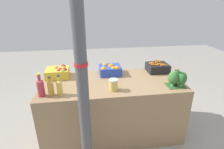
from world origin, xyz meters
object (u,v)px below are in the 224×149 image
(support_pole, at_px, (82,77))
(pickle_jar, at_px, (113,85))
(juice_bottle_ruby, at_px, (41,87))
(sparrow_bird, at_px, (176,69))
(broccoli_pile, at_px, (177,78))
(juice_bottle_amber, at_px, (51,88))
(apple_crate, at_px, (58,72))
(juice_bottle_golden, at_px, (60,87))
(carrot_crate, at_px, (157,67))
(orange_crate, at_px, (110,70))

(support_pole, xyz_separation_m, pickle_jar, (0.34, 0.43, -0.31))
(juice_bottle_ruby, distance_m, sparrow_bird, 1.59)
(broccoli_pile, bearing_deg, sparrow_bird, -175.16)
(support_pole, relative_size, juice_bottle_amber, 10.28)
(pickle_jar, bearing_deg, apple_crate, 144.23)
(juice_bottle_ruby, bearing_deg, sparrow_bird, 1.05)
(juice_bottle_golden, height_order, pickle_jar, juice_bottle_golden)
(carrot_crate, distance_m, broccoli_pile, 0.50)
(orange_crate, height_order, carrot_crate, orange_crate)
(apple_crate, relative_size, broccoli_pile, 1.38)
(apple_crate, height_order, juice_bottle_amber, juice_bottle_amber)
(apple_crate, bearing_deg, carrot_crate, 0.07)
(juice_bottle_golden, bearing_deg, pickle_jar, 2.30)
(support_pole, bearing_deg, apple_crate, 111.08)
(orange_crate, distance_m, pickle_jar, 0.50)
(orange_crate, bearing_deg, sparrow_bird, -33.68)
(juice_bottle_golden, bearing_deg, sparrow_bird, 1.20)
(support_pole, relative_size, juice_bottle_golden, 9.78)
(orange_crate, xyz_separation_m, broccoli_pile, (0.77, -0.49, 0.03))
(juice_bottle_amber, bearing_deg, apple_crate, 89.03)
(juice_bottle_golden, bearing_deg, orange_crate, 39.04)
(broccoli_pile, height_order, juice_bottle_amber, juice_bottle_amber)
(broccoli_pile, distance_m, juice_bottle_amber, 1.51)
(orange_crate, bearing_deg, pickle_jar, -93.64)
(broccoli_pile, relative_size, pickle_jar, 1.59)
(apple_crate, height_order, pickle_jar, apple_crate)
(support_pole, xyz_separation_m, apple_crate, (-0.36, 0.93, -0.30))
(pickle_jar, bearing_deg, juice_bottle_amber, -178.01)
(apple_crate, distance_m, orange_crate, 0.73)
(support_pole, bearing_deg, carrot_crate, 40.51)
(carrot_crate, bearing_deg, juice_bottle_amber, -160.00)
(broccoli_pile, relative_size, juice_bottle_amber, 0.97)
(sparrow_bird, bearing_deg, juice_bottle_golden, -90.13)
(broccoli_pile, xyz_separation_m, sparrow_bird, (-0.03, -0.00, 0.12))
(broccoli_pile, distance_m, juice_bottle_golden, 1.42)
(pickle_jar, bearing_deg, orange_crate, 86.36)
(support_pole, relative_size, pickle_jar, 16.89)
(support_pole, height_order, apple_crate, support_pole)
(carrot_crate, distance_m, juice_bottle_golden, 1.46)
(carrot_crate, height_order, juice_bottle_golden, juice_bottle_golden)
(juice_bottle_ruby, xyz_separation_m, juice_bottle_golden, (0.20, 0.00, -0.01))
(apple_crate, relative_size, sparrow_bird, 2.25)
(support_pole, xyz_separation_m, juice_bottle_golden, (-0.27, 0.40, -0.28))
(orange_crate, height_order, sparrow_bird, sparrow_bird)
(broccoli_pile, height_order, juice_bottle_golden, juice_bottle_golden)
(orange_crate, xyz_separation_m, juice_bottle_amber, (-0.74, -0.52, 0.02))
(juice_bottle_ruby, distance_m, juice_bottle_golden, 0.20)
(juice_bottle_ruby, relative_size, pickle_jar, 1.95)
(carrot_crate, distance_m, juice_bottle_ruby, 1.65)
(apple_crate, xyz_separation_m, broccoli_pile, (1.50, -0.50, 0.03))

